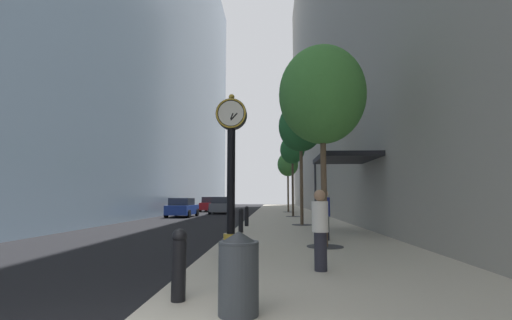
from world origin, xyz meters
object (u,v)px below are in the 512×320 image
at_px(car_blue_near, 182,208).
at_px(car_grey_mid, 221,205).
at_px(street_tree_far, 288,165).
at_px(car_red_far, 211,204).
at_px(pedestrian_by_clock, 325,213).
at_px(bollard_nearest, 179,263).
at_px(street_tree_mid_near, 301,127).
at_px(trash_bin, 239,272).
at_px(pedestrian_walking, 320,228).
at_px(bollard_fourth, 241,220).
at_px(street_tree_near, 322,95).
at_px(street_clock, 231,165).
at_px(bollard_third, 232,226).
at_px(bollard_fifth, 247,216).
at_px(street_tree_mid_far, 292,150).

xyz_separation_m(car_blue_near, car_grey_mid, (2.30, 6.58, 0.05)).
relative_size(street_tree_far, car_red_far, 1.38).
bearing_deg(car_blue_near, pedestrian_by_clock, -61.02).
height_order(bollard_nearest, street_tree_mid_near, street_tree_mid_near).
relative_size(trash_bin, pedestrian_walking, 0.64).
relative_size(bollard_fourth, car_blue_near, 0.25).
bearing_deg(street_tree_near, pedestrian_walking, -99.44).
distance_m(bollard_fourth, car_red_far, 26.51).
height_order(street_clock, bollard_fourth, street_clock).
relative_size(trash_bin, car_red_far, 0.24).
height_order(street_tree_far, pedestrian_by_clock, street_tree_far).
relative_size(street_clock, bollard_third, 4.19).
xyz_separation_m(street_tree_near, street_tree_mid_near, (-0.00, 8.60, 0.69)).
bearing_deg(bollard_third, pedestrian_by_clock, 12.90).
bearing_deg(street_tree_far, street_clock, -95.62).
distance_m(trash_bin, pedestrian_walking, 3.16).
height_order(street_clock, bollard_third, street_clock).
bearing_deg(street_clock, car_grey_mid, 98.75).
xyz_separation_m(street_tree_far, car_blue_near, (-9.10, -7.18, -4.20)).
bearing_deg(street_tree_far, street_tree_mid_near, -90.00).
bearing_deg(pedestrian_by_clock, street_tree_near, -99.06).
bearing_deg(bollard_fifth, bollard_third, -90.00).
bearing_deg(trash_bin, street_tree_far, 86.43).
xyz_separation_m(street_clock, pedestrian_by_clock, (2.96, 3.20, -1.44)).
bearing_deg(trash_bin, street_clock, 97.90).
relative_size(bollard_fourth, street_tree_mid_far, 0.16).
relative_size(street_tree_near, car_grey_mid, 1.37).
xyz_separation_m(street_tree_mid_far, pedestrian_walking, (-0.60, -20.78, -4.31)).
bearing_deg(pedestrian_by_clock, bollard_fifth, 117.93).
xyz_separation_m(bollard_fifth, pedestrian_by_clock, (3.21, -6.05, 0.39)).
distance_m(bollard_fourth, pedestrian_walking, 8.28).
height_order(pedestrian_by_clock, car_red_far, pedestrian_by_clock).
bearing_deg(pedestrian_walking, street_tree_mid_near, 87.20).
height_order(street_clock, bollard_nearest, street_clock).
bearing_deg(bollard_fifth, bollard_nearest, -90.00).
height_order(bollard_fifth, pedestrian_by_clock, pedestrian_by_clock).
bearing_deg(car_red_far, car_grey_mid, -69.29).
xyz_separation_m(street_clock, car_blue_near, (-6.41, 20.12, -1.74)).
bearing_deg(car_blue_near, street_tree_mid_far, -8.85).
bearing_deg(street_tree_mid_near, bollard_fifth, -163.84).
bearing_deg(trash_bin, street_tree_mid_near, 82.36).
height_order(bollard_fourth, street_tree_near, street_tree_near).
bearing_deg(street_tree_mid_far, street_tree_far, 90.00).
bearing_deg(pedestrian_walking, car_blue_near, 110.95).
height_order(bollard_third, trash_bin, trash_bin).
bearing_deg(street_tree_near, bollard_nearest, -116.76).
bearing_deg(car_blue_near, street_tree_mid_near, -47.75).
xyz_separation_m(bollard_nearest, bollard_fifth, (0.00, 13.57, 0.00)).
distance_m(bollard_fourth, car_blue_near, 15.53).
xyz_separation_m(bollard_nearest, street_tree_near, (2.94, 5.82, 4.14)).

